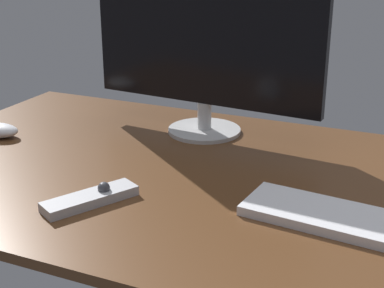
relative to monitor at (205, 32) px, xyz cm
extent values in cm
cube|color=brown|center=(8.56, -25.32, -26.60)|extent=(140.00, 84.00, 2.00)
cylinder|color=silver|center=(0.00, 0.00, -25.10)|extent=(18.68, 18.68, 1.00)
cylinder|color=silver|center=(0.00, 0.00, -21.10)|extent=(3.53, 3.53, 7.00)
cube|color=black|center=(0.00, 0.00, 1.83)|extent=(60.89, 7.57, 38.87)
cube|color=white|center=(46.61, -36.18, -24.70)|extent=(46.89, 17.06, 1.81)
cube|color=#B7B7BC|center=(-3.97, -46.76, -24.65)|extent=(13.50, 18.93, 1.90)
sphere|color=#3F3F44|center=(-2.52, -44.08, -23.28)|extent=(2.42, 2.42, 2.42)
camera|label=1|loc=(53.48, -128.72, 23.03)|focal=53.56mm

